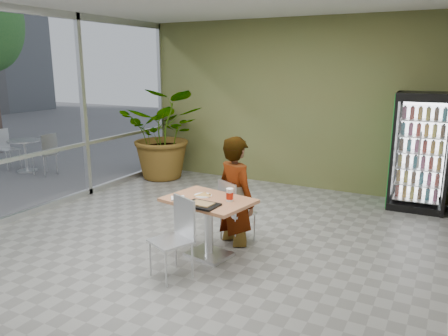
{
  "coord_description": "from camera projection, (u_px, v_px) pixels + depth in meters",
  "views": [
    {
      "loc": [
        2.83,
        -4.56,
        2.37
      ],
      "look_at": [
        0.2,
        0.46,
        1.0
      ],
      "focal_mm": 35.0,
      "sensor_mm": 36.0,
      "label": 1
    }
  ],
  "objects": [
    {
      "name": "ground",
      "position": [
        195.0,
        247.0,
        5.76
      ],
      "size": [
        7.0,
        7.0,
        0.0
      ],
      "primitive_type": "plane",
      "color": "gray",
      "rests_on": "ground"
    },
    {
      "name": "room_envelope",
      "position": [
        193.0,
        127.0,
        5.38
      ],
      "size": [
        6.0,
        7.0,
        3.2
      ],
      "primitive_type": null,
      "color": "beige",
      "rests_on": "ground"
    },
    {
      "name": "storefront_frame",
      "position": [
        27.0,
        114.0,
        6.74
      ],
      "size": [
        0.1,
        7.0,
        3.2
      ],
      "primitive_type": null,
      "color": "silver",
      "rests_on": "ground"
    },
    {
      "name": "dining_table",
      "position": [
        209.0,
        215.0,
        5.38
      ],
      "size": [
        1.15,
        0.89,
        0.75
      ],
      "rotation": [
        0.0,
        0.0,
        -0.17
      ],
      "color": "#B9744F",
      "rests_on": "ground"
    },
    {
      "name": "chair_far",
      "position": [
        232.0,
        207.0,
        5.82
      ],
      "size": [
        0.51,
        0.51,
        0.86
      ],
      "rotation": [
        0.0,
        0.0,
        2.68
      ],
      "color": "silver",
      "rests_on": "ground"
    },
    {
      "name": "chair_near",
      "position": [
        178.0,
        231.0,
        4.91
      ],
      "size": [
        0.53,
        0.53,
        0.91
      ],
      "rotation": [
        0.0,
        0.0,
        -0.41
      ],
      "color": "silver",
      "rests_on": "ground"
    },
    {
      "name": "seated_woman",
      "position": [
        236.0,
        201.0,
        5.81
      ],
      "size": [
        0.77,
        0.66,
        1.75
      ],
      "primitive_type": "imported",
      "rotation": [
        0.0,
        0.0,
        2.68
      ],
      "color": "black",
      "rests_on": "ground"
    },
    {
      "name": "pizza_plate",
      "position": [
        203.0,
        195.0,
        5.45
      ],
      "size": [
        0.31,
        0.24,
        0.03
      ],
      "color": "white",
      "rests_on": "dining_table"
    },
    {
      "name": "soda_cup",
      "position": [
        230.0,
        195.0,
        5.22
      ],
      "size": [
        0.09,
        0.09,
        0.16
      ],
      "color": "white",
      "rests_on": "dining_table"
    },
    {
      "name": "napkin_stack",
      "position": [
        178.0,
        198.0,
        5.33
      ],
      "size": [
        0.23,
        0.23,
        0.02
      ],
      "primitive_type": "cube",
      "rotation": [
        0.0,
        0.0,
        0.63
      ],
      "color": "white",
      "rests_on": "dining_table"
    },
    {
      "name": "cafeteria_tray",
      "position": [
        202.0,
        205.0,
        5.07
      ],
      "size": [
        0.4,
        0.3,
        0.02
      ],
      "primitive_type": "cube",
      "rotation": [
        0.0,
        0.0,
        -0.05
      ],
      "color": "black",
      "rests_on": "dining_table"
    },
    {
      "name": "beverage_fridge",
      "position": [
        420.0,
        152.0,
        7.09
      ],
      "size": [
        0.9,
        0.7,
        1.92
      ],
      "rotation": [
        0.0,
        0.0,
        0.04
      ],
      "color": "black",
      "rests_on": "ground"
    },
    {
      "name": "potted_plant",
      "position": [
        165.0,
        134.0,
        9.05
      ],
      "size": [
        2.08,
        1.94,
        1.89
      ],
      "primitive_type": "imported",
      "rotation": [
        0.0,
        0.0,
        0.33
      ],
      "color": "#26612A",
      "rests_on": "ground"
    }
  ]
}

